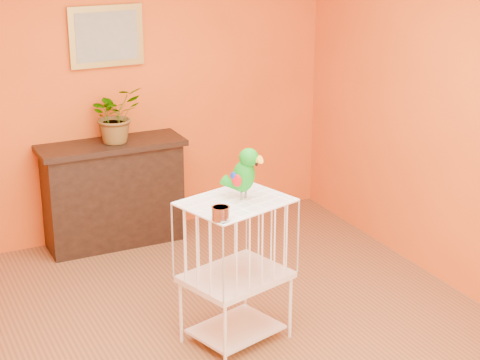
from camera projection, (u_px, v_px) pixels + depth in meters
ground at (221, 354)px, 5.22m from camera, size 4.50×4.50×0.00m
room_shell at (219, 119)px, 4.69m from camera, size 4.50×4.50×4.50m
console_cabinet at (114, 194)px, 6.77m from camera, size 1.21×0.44×0.90m
potted_plant at (118, 122)px, 6.54m from camera, size 0.53×0.56×0.36m
framed_picture at (106, 36)px, 6.52m from camera, size 0.62×0.04×0.50m
birdcage at (236, 270)px, 5.23m from camera, size 0.76×0.66×0.99m
feed_cup at (221, 213)px, 4.75m from camera, size 0.11×0.11×0.08m
parrot at (244, 173)px, 5.06m from camera, size 0.23×0.29×0.34m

